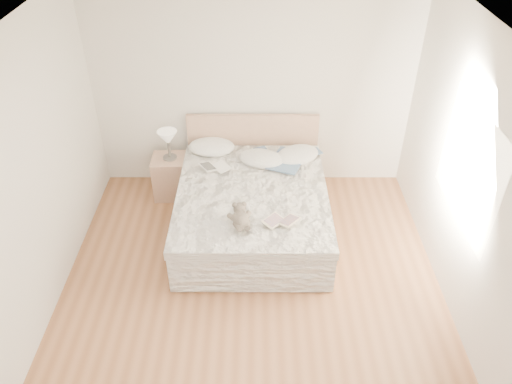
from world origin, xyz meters
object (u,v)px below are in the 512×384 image
at_px(bed, 252,206).
at_px(nightstand, 172,177).
at_px(table_lamp, 168,139).
at_px(childrens_book, 281,221).
at_px(photo_book, 215,167).
at_px(teddy_bear, 241,223).

xyz_separation_m(bed, nightstand, (-1.06, 0.66, -0.03)).
height_order(table_lamp, childrens_book, table_lamp).
height_order(photo_book, childrens_book, photo_book).
relative_size(table_lamp, childrens_book, 1.17).
bearing_deg(photo_book, bed, -71.56).
distance_m(bed, table_lamp, 1.35).
bearing_deg(table_lamp, childrens_book, -44.61).
distance_m(bed, nightstand, 1.25).
bearing_deg(teddy_bear, table_lamp, 111.23).
distance_m(table_lamp, photo_book, 0.70).
bearing_deg(teddy_bear, childrens_book, -4.48).
distance_m(bed, teddy_bear, 0.82).
xyz_separation_m(photo_book, childrens_book, (0.76, -1.02, 0.00)).
xyz_separation_m(table_lamp, photo_book, (0.59, -0.32, -0.21)).
bearing_deg(table_lamp, photo_book, -28.20).
height_order(table_lamp, teddy_bear, table_lamp).
bearing_deg(table_lamp, bed, -32.53).
bearing_deg(childrens_book, teddy_bear, -129.58).
bearing_deg(childrens_book, nightstand, 178.03).
height_order(nightstand, table_lamp, table_lamp).
bearing_deg(nightstand, childrens_book, -44.33).
distance_m(nightstand, childrens_book, 1.94).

